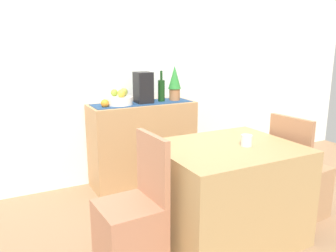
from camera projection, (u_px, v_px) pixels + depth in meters
ground_plane at (186, 220)px, 2.98m from camera, size 6.40×6.40×0.02m
room_wall_rear at (132, 56)px, 3.68m from camera, size 6.40×0.06×2.70m
sideboard_console at (143, 144)px, 3.66m from camera, size 1.10×0.42×0.87m
table_runner at (142, 103)px, 3.56m from camera, size 1.03×0.32×0.01m
fruit_bowl at (120, 101)px, 3.44m from camera, size 0.26×0.26×0.08m
apple_rear at (114, 93)px, 3.46m from camera, size 0.07×0.07×0.07m
apple_upper at (121, 93)px, 3.39m from camera, size 0.08×0.08×0.08m
apple_center at (124, 92)px, 3.49m from camera, size 0.08×0.08×0.08m
wine_bottle at (161, 90)px, 3.63m from camera, size 0.07×0.07×0.33m
coffee_maker at (143, 88)px, 3.53m from camera, size 0.16×0.18×0.32m
potted_plant at (175, 82)px, 3.69m from camera, size 0.14×0.14×0.37m
orange_loose_far at (105, 103)px, 3.32m from camera, size 0.08×0.08×0.08m
dining_table at (226, 192)px, 2.62m from camera, size 1.02×0.84×0.74m
coffee_cup at (247, 140)px, 2.53m from camera, size 0.08×0.08×0.08m
chair_near_window at (132, 229)px, 2.30m from camera, size 0.42×0.42×0.90m
chair_by_corner at (298, 186)px, 2.99m from camera, size 0.44×0.44×0.90m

